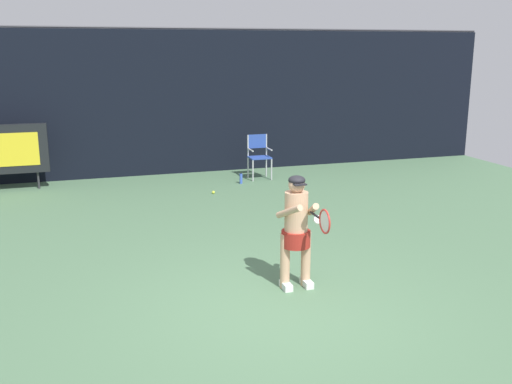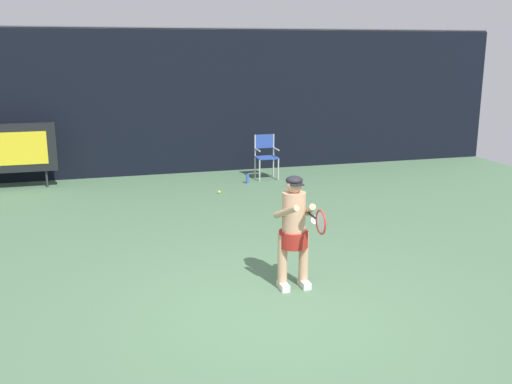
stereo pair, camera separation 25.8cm
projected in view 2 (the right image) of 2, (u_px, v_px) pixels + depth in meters
The scene contains 8 objects.
ground at pixel (281, 317), 7.03m from camera, with size 18.00×22.00×0.03m.
backdrop_screen at pixel (174, 103), 14.71m from camera, with size 18.00×0.12×3.66m.
scoreboard at pixel (5, 149), 13.15m from camera, with size 2.20×0.21×1.50m.
umpire_chair at pixel (266, 154), 14.38m from camera, with size 0.52×0.44×1.08m.
water_bottle at pixel (247, 178), 13.93m from camera, with size 0.07×0.07×0.27m.
tennis_player at pixel (294, 227), 7.70m from camera, with size 0.54×0.62×1.54m.
tennis_racket at pixel (320, 222), 7.12m from camera, with size 0.03×0.60×0.31m.
tennis_ball_loose at pixel (219, 192), 12.98m from camera, with size 0.07×0.07×0.07m.
Camera 2 is at (-2.05, -6.32, 3.14)m, focal length 40.93 mm.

